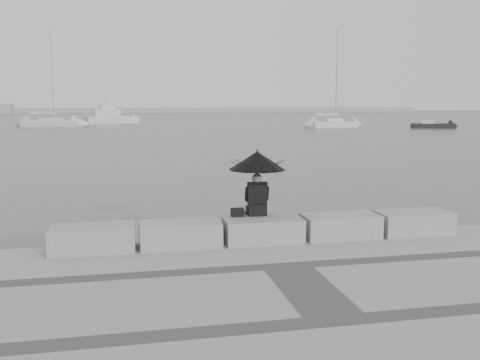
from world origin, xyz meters
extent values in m
plane|color=#494C4F|center=(0.00, 0.00, 0.00)|extent=(360.00, 360.00, 0.00)
cube|color=gray|center=(-3.40, -0.45, 0.75)|extent=(1.60, 0.80, 0.50)
cube|color=gray|center=(-1.70, -0.45, 0.75)|extent=(1.60, 0.80, 0.50)
cube|color=gray|center=(0.00, -0.45, 0.75)|extent=(1.60, 0.80, 0.50)
cube|color=gray|center=(1.70, -0.45, 0.75)|extent=(1.60, 0.80, 0.50)
cube|color=gray|center=(3.40, -0.45, 0.75)|extent=(1.60, 0.80, 0.50)
sphere|color=#726056|center=(-0.04, -0.08, 1.78)|extent=(0.21, 0.21, 0.21)
cylinder|color=black|center=(-0.04, -0.09, 1.85)|extent=(0.02, 0.02, 1.00)
cone|color=black|center=(-0.04, -0.09, 2.16)|extent=(1.21, 1.21, 0.39)
sphere|color=black|center=(-0.04, -0.09, 2.37)|extent=(0.04, 0.04, 0.04)
cube|color=black|center=(-0.48, -0.16, 1.09)|extent=(0.27, 0.15, 0.17)
cube|color=#979A9C|center=(0.00, 155.00, 0.80)|extent=(180.00, 6.00, 1.60)
cube|color=silver|center=(-13.05, 65.77, 0.35)|extent=(8.11, 4.49, 0.90)
cube|color=silver|center=(-13.05, 65.77, 0.95)|extent=(3.05, 2.30, 0.50)
cylinder|color=#97979A|center=(-13.05, 65.77, 6.80)|extent=(0.16, 0.16, 12.00)
cylinder|color=#97979A|center=(-13.05, 65.77, 1.60)|extent=(4.21, 1.33, 0.10)
cube|color=silver|center=(23.79, 56.21, 0.35)|extent=(6.67, 3.20, 0.90)
cube|color=silver|center=(23.79, 56.21, 0.95)|extent=(2.43, 1.88, 0.50)
cylinder|color=#97979A|center=(23.79, 56.21, 6.80)|extent=(0.16, 0.16, 12.00)
cylinder|color=#97979A|center=(23.79, 56.21, 1.60)|extent=(3.59, 0.56, 0.10)
cube|color=silver|center=(-5.38, 75.70, 0.50)|extent=(8.48, 5.36, 1.20)
cube|color=silver|center=(-5.38, 75.70, 1.60)|extent=(4.51, 3.43, 1.20)
cube|color=silver|center=(-5.38, 75.70, 2.50)|extent=(2.43, 2.19, 0.60)
cylinder|color=#97979A|center=(-5.38, 75.70, 3.60)|extent=(0.08, 0.08, 1.60)
cube|color=black|center=(35.56, 51.49, 0.25)|extent=(5.52, 2.99, 0.70)
cube|color=silver|center=(35.56, 51.49, 0.75)|extent=(1.85, 1.59, 0.50)
camera|label=1|loc=(-2.64, -10.89, 3.38)|focal=40.00mm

